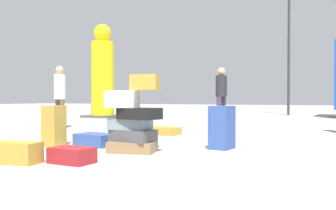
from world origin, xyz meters
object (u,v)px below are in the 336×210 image
(suitcase_maroon_behind_tower, at_px, (72,155))
(person_tourist_with_camera, at_px, (60,91))
(suitcase_slate_left_side, at_px, (14,148))
(person_bearded_onlooker, at_px, (221,92))
(suitcase_navy_foreground_far, at_px, (222,127))
(suitcase_tan_right_side, at_px, (54,126))
(yellow_dummy_statue, at_px, (103,76))
(lamp_post, at_px, (289,24))
(suitcase_tan_white_trunk, at_px, (163,131))
(suitcase_tower, at_px, (133,121))
(suitcase_tan_upright_blue, at_px, (12,152))
(suitcase_navy_foreground_near, at_px, (96,140))

(suitcase_maroon_behind_tower, xyz_separation_m, person_tourist_with_camera, (-3.65, 3.94, 0.89))
(suitcase_slate_left_side, height_order, person_bearded_onlooker, person_bearded_onlooker)
(suitcase_maroon_behind_tower, bearing_deg, suitcase_navy_foreground_far, 59.12)
(suitcase_tan_right_side, bearing_deg, yellow_dummy_statue, 117.55)
(person_bearded_onlooker, xyz_separation_m, lamp_post, (0.85, 8.81, 3.39))
(suitcase_tan_white_trunk, xyz_separation_m, suitcase_maroon_behind_tower, (0.45, -3.62, 0.01))
(person_tourist_with_camera, bearing_deg, suitcase_tower, -18.44)
(suitcase_tower, relative_size, yellow_dummy_statue, 0.29)
(suitcase_tan_white_trunk, xyz_separation_m, suitcase_tan_right_side, (-0.88, -2.46, 0.26))
(suitcase_tan_upright_blue, relative_size, suitcase_slate_left_side, 1.34)
(suitcase_tower, xyz_separation_m, suitcase_tan_white_trunk, (-0.70, 2.53, -0.38))
(person_bearded_onlooker, distance_m, person_tourist_with_camera, 4.32)
(suitcase_tan_white_trunk, bearing_deg, yellow_dummy_statue, 149.05)
(suitcase_navy_foreground_far, relative_size, person_tourist_with_camera, 0.41)
(person_bearded_onlooker, bearing_deg, suitcase_slate_left_side, 4.27)
(person_tourist_with_camera, bearing_deg, suitcase_maroon_behind_tower, -29.43)
(person_tourist_with_camera, bearing_deg, suitcase_tan_right_side, -32.46)
(suitcase_maroon_behind_tower, bearing_deg, suitcase_tan_right_side, 142.61)
(suitcase_tower, xyz_separation_m, suitcase_tan_upright_blue, (-0.93, -1.39, -0.33))
(suitcase_tan_white_trunk, xyz_separation_m, suitcase_navy_foreground_near, (-0.25, -2.15, 0.02))
(person_tourist_with_camera, distance_m, lamp_post, 12.11)
(suitcase_navy_foreground_far, bearing_deg, suitcase_navy_foreground_near, -157.50)
(suitcase_tan_right_side, relative_size, suitcase_tan_upright_blue, 0.97)
(suitcase_tower, relative_size, person_bearded_onlooker, 0.71)
(suitcase_tan_white_trunk, distance_m, person_bearded_onlooker, 2.41)
(suitcase_maroon_behind_tower, xyz_separation_m, suitcase_tan_upright_blue, (-0.68, -0.30, 0.03))
(suitcase_tan_upright_blue, bearing_deg, suitcase_navy_foreground_far, 40.23)
(suitcase_navy_foreground_far, xyz_separation_m, yellow_dummy_statue, (-7.19, 7.08, 1.41))
(suitcase_tan_white_trunk, bearing_deg, person_tourist_with_camera, -171.45)
(person_bearded_onlooker, distance_m, lamp_post, 9.48)
(suitcase_maroon_behind_tower, bearing_deg, suitcase_navy_foreground_near, 119.19)
(suitcase_maroon_behind_tower, bearing_deg, person_tourist_with_camera, 136.36)
(person_bearded_onlooker, xyz_separation_m, yellow_dummy_statue, (-6.12, 3.33, 0.77))
(person_tourist_with_camera, bearing_deg, yellow_dummy_statue, 130.86)
(suitcase_maroon_behind_tower, distance_m, suitcase_navy_foreground_far, 2.41)
(suitcase_tan_right_side, bearing_deg, suitcase_tan_upright_blue, -68.13)
(suitcase_slate_left_side, bearing_deg, lamp_post, 78.65)
(suitcase_tower, height_order, suitcase_tan_right_side, suitcase_tower)
(suitcase_navy_foreground_near, bearing_deg, person_tourist_with_camera, 149.15)
(suitcase_maroon_behind_tower, relative_size, suitcase_navy_foreground_far, 0.77)
(suitcase_navy_foreground_far, bearing_deg, yellow_dummy_statue, 144.06)
(suitcase_tower, xyz_separation_m, suitcase_navy_foreground_near, (-0.95, 0.38, -0.36))
(suitcase_navy_foreground_far, bearing_deg, lamp_post, 99.63)
(suitcase_maroon_behind_tower, height_order, yellow_dummy_statue, yellow_dummy_statue)
(suitcase_tan_upright_blue, bearing_deg, suitcase_tan_right_side, 106.02)
(suitcase_tower, height_order, yellow_dummy_statue, yellow_dummy_statue)
(suitcase_tan_upright_blue, relative_size, person_tourist_with_camera, 0.42)
(suitcase_navy_foreground_near, height_order, suitcase_tan_upright_blue, suitcase_tan_upright_blue)
(suitcase_slate_left_side, distance_m, lamp_post, 15.18)
(suitcase_tan_white_trunk, distance_m, yellow_dummy_statue, 7.83)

